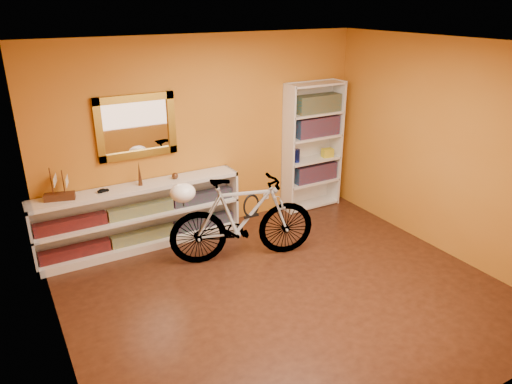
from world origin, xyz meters
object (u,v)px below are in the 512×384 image
console_unit (141,217)px  bookcase (313,147)px  bicycle (243,219)px  helmet (183,193)px

console_unit → bookcase: (2.66, 0.03, 0.52)m
bicycle → helmet: bicycle is taller
bookcase → bicycle: bookcase is taller
console_unit → bookcase: bookcase is taller
helmet → bookcase: bearing=17.2°
bookcase → helmet: bookcase is taller
bicycle → helmet: size_ratio=6.19×
bookcase → helmet: size_ratio=6.49×
console_unit → bicycle: bicycle is taller
bookcase → helmet: bearing=-162.8°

